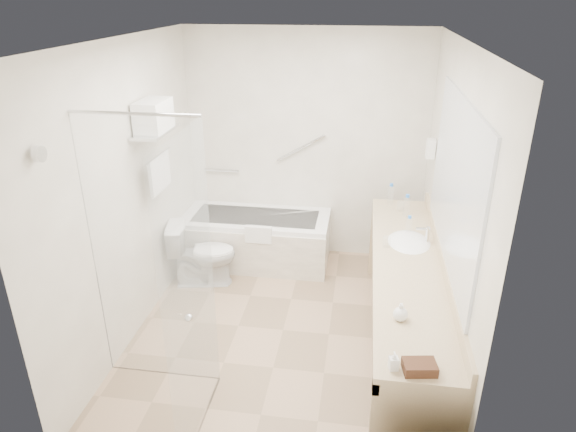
# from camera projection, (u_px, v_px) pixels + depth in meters

# --- Properties ---
(floor) EXTENTS (3.20, 3.20, 0.00)m
(floor) POSITION_uv_depth(u_px,v_px,m) (283.00, 330.00, 4.65)
(floor) COLOR tan
(floor) RESTS_ON ground
(ceiling) EXTENTS (2.60, 3.20, 0.10)m
(ceiling) POSITION_uv_depth(u_px,v_px,m) (282.00, 40.00, 3.63)
(ceiling) COLOR white
(ceiling) RESTS_ON wall_back
(wall_back) EXTENTS (2.60, 0.10, 2.50)m
(wall_back) POSITION_uv_depth(u_px,v_px,m) (306.00, 147.00, 5.59)
(wall_back) COLOR silver
(wall_back) RESTS_ON ground
(wall_front) EXTENTS (2.60, 0.10, 2.50)m
(wall_front) POSITION_uv_depth(u_px,v_px,m) (234.00, 318.00, 2.69)
(wall_front) COLOR silver
(wall_front) RESTS_ON ground
(wall_left) EXTENTS (0.10, 3.20, 2.50)m
(wall_left) POSITION_uv_depth(u_px,v_px,m) (130.00, 194.00, 4.32)
(wall_left) COLOR silver
(wall_left) RESTS_ON ground
(wall_right) EXTENTS (0.10, 3.20, 2.50)m
(wall_right) POSITION_uv_depth(u_px,v_px,m) (448.00, 212.00, 3.96)
(wall_right) COLOR silver
(wall_right) RESTS_ON ground
(bathtub) EXTENTS (1.60, 0.73, 0.59)m
(bathtub) POSITION_uv_depth(u_px,v_px,m) (256.00, 239.00, 5.72)
(bathtub) COLOR white
(bathtub) RESTS_ON floor
(grab_bar_short) EXTENTS (0.40, 0.03, 0.03)m
(grab_bar_short) POSITION_uv_depth(u_px,v_px,m) (222.00, 170.00, 5.80)
(grab_bar_short) COLOR silver
(grab_bar_short) RESTS_ON wall_back
(grab_bar_long) EXTENTS (0.53, 0.03, 0.33)m
(grab_bar_long) POSITION_uv_depth(u_px,v_px,m) (301.00, 148.00, 5.56)
(grab_bar_long) COLOR silver
(grab_bar_long) RESTS_ON wall_back
(shower_enclosure) EXTENTS (0.96, 0.91, 2.11)m
(shower_enclosure) POSITION_uv_depth(u_px,v_px,m) (169.00, 274.00, 3.46)
(shower_enclosure) COLOR silver
(shower_enclosure) RESTS_ON floor
(towel_shelf) EXTENTS (0.24, 0.55, 0.81)m
(towel_shelf) POSITION_uv_depth(u_px,v_px,m) (155.00, 126.00, 4.41)
(towel_shelf) COLOR silver
(towel_shelf) RESTS_ON wall_left
(vanity_counter) EXTENTS (0.55, 2.70, 0.95)m
(vanity_counter) POSITION_uv_depth(u_px,v_px,m) (406.00, 287.00, 4.11)
(vanity_counter) COLOR tan
(vanity_counter) RESTS_ON floor
(sink) EXTENTS (0.40, 0.52, 0.14)m
(sink) POSITION_uv_depth(u_px,v_px,m) (409.00, 245.00, 4.40)
(sink) COLOR white
(sink) RESTS_ON vanity_counter
(faucet) EXTENTS (0.03, 0.03, 0.14)m
(faucet) POSITION_uv_depth(u_px,v_px,m) (427.00, 235.00, 4.33)
(faucet) COLOR silver
(faucet) RESTS_ON vanity_counter
(mirror) EXTENTS (0.02, 2.00, 1.20)m
(mirror) POSITION_uv_depth(u_px,v_px,m) (455.00, 182.00, 3.71)
(mirror) COLOR silver
(mirror) RESTS_ON wall_right
(hairdryer_unit) EXTENTS (0.08, 0.10, 0.18)m
(hairdryer_unit) POSITION_uv_depth(u_px,v_px,m) (431.00, 149.00, 4.84)
(hairdryer_unit) COLOR silver
(hairdryer_unit) RESTS_ON wall_right
(toilet) EXTENTS (0.74, 0.51, 0.66)m
(toilet) POSITION_uv_depth(u_px,v_px,m) (203.00, 254.00, 5.27)
(toilet) COLOR white
(toilet) RESTS_ON floor
(amenity_basket) EXTENTS (0.20, 0.15, 0.06)m
(amenity_basket) POSITION_uv_depth(u_px,v_px,m) (420.00, 367.00, 2.89)
(amenity_basket) COLOR #442818
(amenity_basket) RESTS_ON vanity_counter
(soap_bottle_a) EXTENTS (0.08, 0.12, 0.05)m
(soap_bottle_a) POSITION_uv_depth(u_px,v_px,m) (393.00, 365.00, 2.91)
(soap_bottle_a) COLOR silver
(soap_bottle_a) RESTS_ON vanity_counter
(soap_bottle_b) EXTENTS (0.11, 0.14, 0.10)m
(soap_bottle_b) POSITION_uv_depth(u_px,v_px,m) (401.00, 313.00, 3.33)
(soap_bottle_b) COLOR silver
(soap_bottle_b) RESTS_ON vanity_counter
(water_bottle_left) EXTENTS (0.07, 0.07, 0.21)m
(water_bottle_left) POSITION_uv_depth(u_px,v_px,m) (407.00, 206.00, 4.86)
(water_bottle_left) COLOR silver
(water_bottle_left) RESTS_ON vanity_counter
(water_bottle_mid) EXTENTS (0.06, 0.06, 0.18)m
(water_bottle_mid) POSITION_uv_depth(u_px,v_px,m) (409.00, 226.00, 4.48)
(water_bottle_mid) COLOR silver
(water_bottle_mid) RESTS_ON vanity_counter
(water_bottle_right) EXTENTS (0.07, 0.07, 0.21)m
(water_bottle_right) POSITION_uv_depth(u_px,v_px,m) (391.00, 194.00, 5.13)
(water_bottle_right) COLOR silver
(water_bottle_right) RESTS_ON vanity_counter
(drinking_glass_near) EXTENTS (0.08, 0.08, 0.09)m
(drinking_glass_near) POSITION_uv_depth(u_px,v_px,m) (387.00, 242.00, 4.29)
(drinking_glass_near) COLOR silver
(drinking_glass_near) RESTS_ON vanity_counter
(drinking_glass_far) EXTENTS (0.10, 0.10, 0.09)m
(drinking_glass_far) POSITION_uv_depth(u_px,v_px,m) (400.00, 206.00, 4.98)
(drinking_glass_far) COLOR silver
(drinking_glass_far) RESTS_ON vanity_counter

